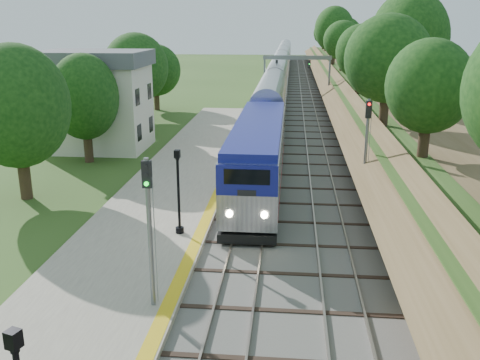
# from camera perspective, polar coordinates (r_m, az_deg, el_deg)

# --- Properties ---
(trackbed) EXTENTS (9.50, 170.00, 0.28)m
(trackbed) POSITION_cam_1_polar(r_m,az_deg,el_deg) (73.08, 5.56, 8.52)
(trackbed) COLOR #4C4944
(trackbed) RESTS_ON ground
(platform) EXTENTS (6.40, 68.00, 0.38)m
(platform) POSITION_cam_1_polar(r_m,az_deg,el_deg) (30.93, -8.10, -2.59)
(platform) COLOR gray
(platform) RESTS_ON ground
(yellow_stripe) EXTENTS (0.55, 68.00, 0.01)m
(yellow_stripe) POSITION_cam_1_polar(r_m,az_deg,el_deg) (30.34, -2.87, -2.43)
(yellow_stripe) COLOR gold
(yellow_stripe) RESTS_ON platform
(embankment) EXTENTS (10.64, 170.00, 11.70)m
(embankment) POSITION_cam_1_polar(r_m,az_deg,el_deg) (73.33, 12.24, 9.74)
(embankment) COLOR brown
(embankment) RESTS_ON ground
(station_building) EXTENTS (8.60, 6.60, 8.00)m
(station_building) POSITION_cam_1_polar(r_m,az_deg,el_deg) (45.66, -15.11, 8.27)
(station_building) COLOR white
(station_building) RESTS_ON ground
(signal_gantry) EXTENTS (8.40, 0.38, 6.20)m
(signal_gantry) POSITION_cam_1_polar(r_m,az_deg,el_deg) (67.58, 6.07, 11.91)
(signal_gantry) COLOR slate
(signal_gantry) RESTS_ON ground
(trees_behind_platform) EXTENTS (7.82, 53.32, 7.21)m
(trees_behind_platform) POSITION_cam_1_polar(r_m,az_deg,el_deg) (35.98, -16.00, 6.79)
(trees_behind_platform) COLOR #332316
(trees_behind_platform) RESTS_ON ground
(train) EXTENTS (2.87, 134.65, 4.21)m
(train) POSITION_cam_1_polar(r_m,az_deg,el_deg) (89.64, 4.32, 11.40)
(train) COLOR black
(train) RESTS_ON trackbed
(lamppost_far) EXTENTS (0.41, 0.41, 4.13)m
(lamppost_far) POSITION_cam_1_polar(r_m,az_deg,el_deg) (25.66, -6.56, -1.78)
(lamppost_far) COLOR black
(lamppost_far) RESTS_ON platform
(signal_platform) EXTENTS (0.32, 0.26, 5.50)m
(signal_platform) POSITION_cam_1_polar(r_m,az_deg,el_deg) (18.78, -9.67, -3.93)
(signal_platform) COLOR slate
(signal_platform) RESTS_ON platform
(signal_farside) EXTENTS (0.33, 0.26, 6.01)m
(signal_farside) POSITION_cam_1_polar(r_m,az_deg,el_deg) (31.12, 13.34, 4.14)
(signal_farside) COLOR slate
(signal_farside) RESTS_ON ground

